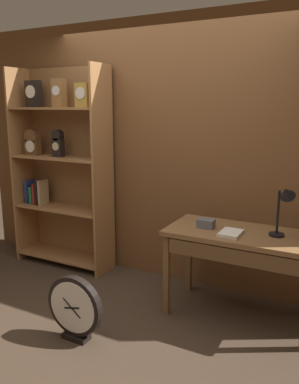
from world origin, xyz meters
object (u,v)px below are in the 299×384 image
bookshelf (61,166)px  workbench (240,244)px  open_repair_manual (231,233)px  round_clock_large (75,308)px  desk_lamp (284,202)px  toolbox_small (206,223)px

bookshelf → workbench: bearing=-7.8°
open_repair_manual → round_clock_large: bearing=-138.4°
desk_lamp → open_repair_manual: bearing=-164.5°
bookshelf → workbench: bookshelf is taller
desk_lamp → round_clock_large: bearing=-145.2°
bookshelf → open_repair_manual: 2.10m
open_repair_manual → bookshelf: bearing=170.7°
toolbox_small → bookshelf: bearing=170.9°
workbench → round_clock_large: size_ratio=2.37×
workbench → open_repair_manual: open_repair_manual is taller
desk_lamp → toolbox_small: size_ratio=3.14×
desk_lamp → toolbox_small: desk_lamp is taller
toolbox_small → round_clock_large: bearing=-128.2°
workbench → toolbox_small: 0.33m
desk_lamp → toolbox_small: 0.67m
open_repair_manual → desk_lamp: bearing=16.4°
workbench → toolbox_small: toolbox_small is taller
toolbox_small → workbench: bearing=0.2°
workbench → round_clock_large: 1.41m
toolbox_small → round_clock_large: (-0.71, -0.90, -0.53)m
toolbox_small → round_clock_large: toolbox_small is taller
bookshelf → open_repair_manual: bookshelf is taller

